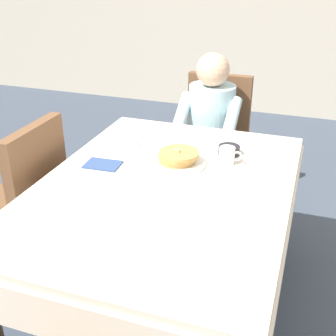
% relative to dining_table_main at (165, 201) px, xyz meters
% --- Properties ---
extents(ground_plane, '(14.00, 14.00, 0.00)m').
position_rel_dining_table_main_xyz_m(ground_plane, '(0.00, 0.00, -0.65)').
color(ground_plane, '#3D4756').
extents(dining_table_main, '(1.12, 1.52, 0.74)m').
position_rel_dining_table_main_xyz_m(dining_table_main, '(0.00, 0.00, 0.00)').
color(dining_table_main, silver).
rests_on(dining_table_main, ground).
extents(chair_diner, '(0.44, 0.45, 0.93)m').
position_rel_dining_table_main_xyz_m(chair_diner, '(-0.04, 1.17, -0.12)').
color(chair_diner, brown).
rests_on(chair_diner, ground).
extents(diner_person, '(0.40, 0.43, 1.12)m').
position_rel_dining_table_main_xyz_m(diner_person, '(-0.04, 1.01, 0.02)').
color(diner_person, silver).
rests_on(diner_person, ground).
extents(chair_left_side, '(0.45, 0.44, 0.93)m').
position_rel_dining_table_main_xyz_m(chair_left_side, '(-0.77, 0.00, -0.12)').
color(chair_left_side, brown).
rests_on(chair_left_side, ground).
extents(plate_breakfast, '(0.28, 0.28, 0.02)m').
position_rel_dining_table_main_xyz_m(plate_breakfast, '(-0.01, 0.21, 0.10)').
color(plate_breakfast, white).
rests_on(plate_breakfast, dining_table_main).
extents(breakfast_stack, '(0.19, 0.19, 0.06)m').
position_rel_dining_table_main_xyz_m(breakfast_stack, '(-0.01, 0.21, 0.13)').
color(breakfast_stack, tan).
rests_on(breakfast_stack, plate_breakfast).
extents(cup_coffee, '(0.11, 0.08, 0.08)m').
position_rel_dining_table_main_xyz_m(cup_coffee, '(0.22, 0.30, 0.13)').
color(cup_coffee, white).
rests_on(cup_coffee, dining_table_main).
extents(bowl_butter, '(0.11, 0.11, 0.04)m').
position_rel_dining_table_main_xyz_m(bowl_butter, '(0.20, 0.41, 0.11)').
color(bowl_butter, black).
rests_on(bowl_butter, dining_table_main).
extents(syrup_pitcher, '(0.08, 0.08, 0.07)m').
position_rel_dining_table_main_xyz_m(syrup_pitcher, '(-0.29, 0.33, 0.13)').
color(syrup_pitcher, silver).
rests_on(syrup_pitcher, dining_table_main).
extents(fork_left_of_plate, '(0.03, 0.18, 0.00)m').
position_rel_dining_table_main_xyz_m(fork_left_of_plate, '(-0.20, 0.19, 0.09)').
color(fork_left_of_plate, silver).
rests_on(fork_left_of_plate, dining_table_main).
extents(knife_right_of_plate, '(0.03, 0.20, 0.00)m').
position_rel_dining_table_main_xyz_m(knife_right_of_plate, '(0.18, 0.19, 0.09)').
color(knife_right_of_plate, silver).
rests_on(knife_right_of_plate, dining_table_main).
extents(spoon_near_edge, '(0.15, 0.04, 0.00)m').
position_rel_dining_table_main_xyz_m(spoon_near_edge, '(-0.04, -0.13, 0.09)').
color(spoon_near_edge, silver).
rests_on(spoon_near_edge, dining_table_main).
extents(napkin_folded, '(0.18, 0.13, 0.01)m').
position_rel_dining_table_main_xyz_m(napkin_folded, '(-0.35, 0.08, 0.09)').
color(napkin_folded, '#334C7F').
rests_on(napkin_folded, dining_table_main).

